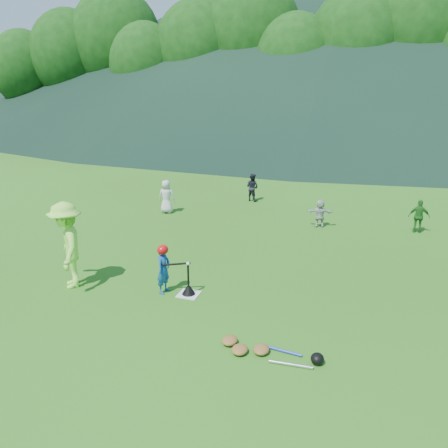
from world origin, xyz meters
name	(u,v)px	position (x,y,z in m)	size (l,w,h in m)	color
ground	(189,295)	(0.00, 0.00, 0.00)	(120.00, 120.00, 0.00)	#2D5C15
home_plate	(189,294)	(0.00, 0.00, 0.01)	(0.45, 0.45, 0.02)	silver
baseball	(188,264)	(0.00, 0.00, 0.74)	(0.08, 0.08, 0.08)	white
batter_child	(164,269)	(-0.57, -0.05, 0.54)	(0.40, 0.26, 1.09)	#154892
adult_coach	(67,245)	(-2.75, -0.41, 0.99)	(1.28, 0.74, 1.98)	#9FF849
fielder_a	(166,197)	(-3.34, 5.96, 0.61)	(0.60, 0.39, 1.22)	silver
fielder_b	(252,187)	(-0.83, 8.69, 0.56)	(0.54, 0.42, 1.11)	black
fielder_c	(419,216)	(5.18, 6.31, 0.53)	(0.62, 0.26, 1.06)	#226C20
fielder_d	(320,213)	(2.17, 5.94, 0.46)	(0.86, 0.27, 0.93)	#B8B8B8
batting_tee	(189,289)	(0.00, 0.00, 0.13)	(0.30, 0.30, 0.68)	black
batter_gear	(164,251)	(-0.54, -0.04, 0.98)	(0.71, 0.31, 0.45)	red
equipment_pile	(261,350)	(2.04, -1.68, 0.07)	(1.80, 0.56, 0.19)	olive
outfield_fence	(323,137)	(0.00, 28.00, 0.70)	(70.07, 0.08, 1.33)	gray
tree_line	(339,43)	(0.20, 33.83, 8.21)	(70.04, 11.40, 14.82)	#382314
distant_hills	(317,30)	(-7.63, 81.81, 14.98)	(155.00, 140.00, 32.00)	black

